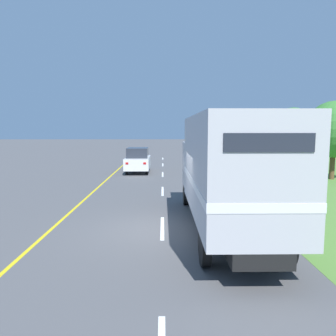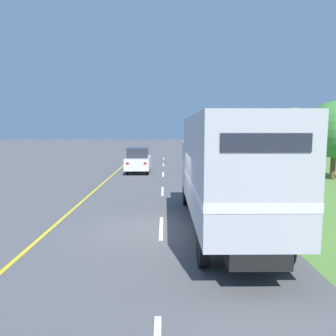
% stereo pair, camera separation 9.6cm
% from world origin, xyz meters
% --- Properties ---
extents(ground_plane, '(200.00, 200.00, 0.00)m').
position_xyz_m(ground_plane, '(0.00, 0.00, 0.00)').
color(ground_plane, '#515154').
extents(edge_line_yellow, '(0.12, 47.67, 0.01)m').
position_xyz_m(edge_line_yellow, '(-3.70, 8.33, 0.00)').
color(edge_line_yellow, yellow).
rests_on(edge_line_yellow, ground).
extents(centre_dash_near, '(0.12, 2.60, 0.01)m').
position_xyz_m(centre_dash_near, '(0.00, 0.26, 0.00)').
color(centre_dash_near, white).
rests_on(centre_dash_near, ground).
extents(centre_dash_mid_a, '(0.12, 2.60, 0.01)m').
position_xyz_m(centre_dash_mid_a, '(0.00, 6.86, 0.00)').
color(centre_dash_mid_a, white).
rests_on(centre_dash_mid_a, ground).
extents(centre_dash_mid_b, '(0.12, 2.60, 0.01)m').
position_xyz_m(centre_dash_mid_b, '(0.00, 13.46, 0.00)').
color(centre_dash_mid_b, white).
rests_on(centre_dash_mid_b, ground).
extents(centre_dash_far, '(0.12, 2.60, 0.01)m').
position_xyz_m(centre_dash_far, '(0.00, 20.06, 0.00)').
color(centre_dash_far, white).
rests_on(centre_dash_far, ground).
extents(centre_dash_farthest, '(0.12, 2.60, 0.01)m').
position_xyz_m(centre_dash_farthest, '(0.00, 26.66, 0.00)').
color(centre_dash_farthest, white).
rests_on(centre_dash_farthest, ground).
extents(horse_trailer_truck, '(2.34, 8.73, 3.70)m').
position_xyz_m(horse_trailer_truck, '(2.03, -0.32, 2.05)').
color(horse_trailer_truck, black).
rests_on(horse_trailer_truck, ground).
extents(lead_car_white, '(1.80, 4.02, 1.91)m').
position_xyz_m(lead_car_white, '(-1.91, 14.58, 0.96)').
color(lead_car_white, black).
rests_on(lead_car_white, ground).
extents(highway_sign, '(1.81, 0.09, 3.14)m').
position_xyz_m(highway_sign, '(6.91, 6.97, 2.00)').
color(highway_sign, '#9E9EA3').
rests_on(highway_sign, ground).
extents(roadside_tree_near, '(3.73, 3.73, 5.17)m').
position_xyz_m(roadside_tree_near, '(11.27, 10.92, 3.30)').
color(roadside_tree_near, brown).
rests_on(roadside_tree_near, ground).
extents(roadside_tree_mid, '(3.14, 3.14, 5.10)m').
position_xyz_m(roadside_tree_mid, '(10.76, 16.56, 3.50)').
color(roadside_tree_mid, '#4C3823').
rests_on(roadside_tree_mid, ground).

